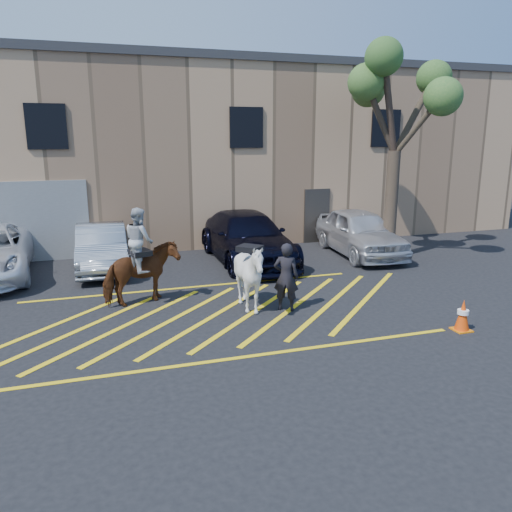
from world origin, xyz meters
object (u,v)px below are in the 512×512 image
object	(u,v)px
traffic_cone	(463,315)
tree	(398,93)
car_blue_suv	(247,238)
mounted_bay	(141,266)
saddled_white	(250,276)
car_silver_sedan	(102,247)
car_white_suv	(360,232)
handler	(286,277)

from	to	relation	value
traffic_cone	tree	bearing A→B (deg)	71.72
traffic_cone	car_blue_suv	bearing A→B (deg)	110.07
mounted_bay	car_blue_suv	bearing A→B (deg)	42.03
mounted_bay	tree	size ratio (longest dim) A/B	0.35
saddled_white	traffic_cone	size ratio (longest dim) A/B	2.99
tree	car_blue_suv	bearing A→B (deg)	166.99
car_silver_sedan	mounted_bay	distance (m)	4.12
car_blue_suv	tree	xyz separation A→B (m)	(4.93, -1.14, 4.85)
car_silver_sedan	mounted_bay	bearing A→B (deg)	-76.71
mounted_bay	tree	bearing A→B (deg)	15.15
mounted_bay	car_white_suv	bearing A→B (deg)	21.85
car_blue_suv	car_white_suv	world-z (taller)	car_blue_suv
car_white_suv	tree	size ratio (longest dim) A/B	0.68
car_white_suv	saddled_white	bearing A→B (deg)	-136.09
car_blue_suv	handler	bearing A→B (deg)	-96.15
car_white_suv	handler	size ratio (longest dim) A/B	2.86
car_silver_sedan	car_white_suv	world-z (taller)	car_white_suv
handler	saddled_white	distance (m)	0.90
car_white_suv	saddled_white	size ratio (longest dim) A/B	2.27
car_blue_suv	handler	size ratio (longest dim) A/B	3.37
traffic_cone	saddled_white	bearing A→B (deg)	146.82
car_blue_suv	car_white_suv	bearing A→B (deg)	-3.82
car_silver_sedan	traffic_cone	world-z (taller)	car_silver_sedan
car_silver_sedan	traffic_cone	distance (m)	11.14
mounted_bay	tree	distance (m)	10.30
car_silver_sedan	handler	size ratio (longest dim) A/B	2.57
saddled_white	tree	size ratio (longest dim) A/B	0.30
car_silver_sedan	handler	world-z (taller)	handler
car_silver_sedan	traffic_cone	size ratio (longest dim) A/B	6.09
traffic_cone	mounted_bay	bearing A→B (deg)	148.62
handler	mounted_bay	bearing A→B (deg)	4.54
mounted_bay	tree	xyz separation A→B (m)	(8.86, 2.40, 4.67)
car_silver_sedan	handler	distance (m)	7.08
car_blue_suv	tree	size ratio (longest dim) A/B	0.80
car_white_suv	traffic_cone	bearing A→B (deg)	-96.83
handler	mounted_bay	xyz separation A→B (m)	(-3.41, 1.59, 0.16)
mounted_bay	traffic_cone	world-z (taller)	mounted_bay
car_silver_sedan	car_blue_suv	world-z (taller)	car_blue_suv
handler	car_blue_suv	bearing A→B (deg)	-66.15
saddled_white	traffic_cone	bearing A→B (deg)	-33.18
handler	traffic_cone	world-z (taller)	handler
car_blue_suv	saddled_white	distance (m)	5.09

